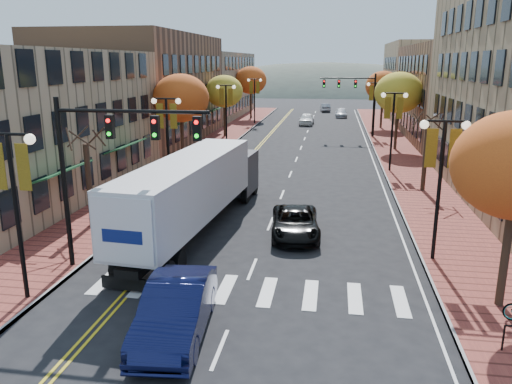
% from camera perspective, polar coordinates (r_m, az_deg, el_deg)
% --- Properties ---
extents(ground, '(200.00, 200.00, 0.00)m').
position_cam_1_polar(ground, '(17.29, -2.64, -14.03)').
color(ground, black).
rests_on(ground, ground).
extents(sidewalk_left, '(4.00, 85.00, 0.15)m').
position_cam_1_polar(sidewalk_left, '(49.55, -5.43, 5.11)').
color(sidewalk_left, brown).
rests_on(sidewalk_left, ground).
extents(sidewalk_right, '(4.00, 85.00, 0.15)m').
position_cam_1_polar(sidewalk_right, '(48.42, 15.76, 4.39)').
color(sidewalk_right, brown).
rests_on(sidewalk_right, ground).
extents(building_left_near, '(12.00, 22.00, 9.00)m').
position_cam_1_polar(building_left_near, '(34.54, -27.00, 6.81)').
color(building_left_near, '#9E8966').
rests_on(building_left_near, ground).
extents(building_left_mid, '(12.00, 24.00, 11.00)m').
position_cam_1_polar(building_left_mid, '(54.74, -12.97, 11.44)').
color(building_left_mid, brown).
rests_on(building_left_mid, ground).
extents(building_left_far, '(12.00, 26.00, 9.50)m').
position_cam_1_polar(building_left_far, '(78.54, -6.13, 12.07)').
color(building_left_far, '#9E8966').
rests_on(building_left_far, ground).
extents(building_right_mid, '(15.00, 24.00, 10.00)m').
position_cam_1_polar(building_right_mid, '(58.99, 24.38, 10.24)').
color(building_right_mid, brown).
rests_on(building_right_mid, ground).
extents(building_right_far, '(15.00, 20.00, 11.00)m').
position_cam_1_polar(building_right_far, '(80.38, 20.34, 11.85)').
color(building_right_far, '#9E8966').
rests_on(building_right_far, ground).
extents(tree_left_a, '(0.28, 0.28, 4.20)m').
position_cam_1_polar(tree_left_a, '(26.55, -18.53, 0.75)').
color(tree_left_a, '#382619').
rests_on(tree_left_a, sidewalk_left).
extents(tree_left_b, '(4.48, 4.48, 7.21)m').
position_cam_1_polar(tree_left_b, '(40.78, -8.58, 10.55)').
color(tree_left_b, '#382619').
rests_on(tree_left_b, sidewalk_left).
extents(tree_left_c, '(4.16, 4.16, 6.69)m').
position_cam_1_polar(tree_left_c, '(56.25, -3.66, 11.40)').
color(tree_left_c, '#382619').
rests_on(tree_left_c, sidewalk_left).
extents(tree_left_d, '(4.61, 4.61, 7.42)m').
position_cam_1_polar(tree_left_d, '(73.89, -0.60, 12.65)').
color(tree_left_d, '#382619').
rests_on(tree_left_d, sidewalk_left).
extents(tree_right_b, '(0.28, 0.28, 4.20)m').
position_cam_1_polar(tree_right_b, '(33.92, 18.76, 3.65)').
color(tree_right_b, '#382619').
rests_on(tree_right_b, sidewalk_right).
extents(tree_right_c, '(4.48, 4.48, 7.21)m').
position_cam_1_polar(tree_right_c, '(49.28, 16.00, 10.85)').
color(tree_right_c, '#382619').
rests_on(tree_right_c, sidewalk_right).
extents(tree_right_d, '(4.35, 4.35, 7.00)m').
position_cam_1_polar(tree_right_d, '(65.18, 14.33, 11.64)').
color(tree_right_d, '#382619').
rests_on(tree_right_d, sidewalk_right).
extents(lamp_left_a, '(1.96, 0.36, 6.05)m').
position_cam_1_polar(lamp_left_a, '(18.67, -26.00, 0.78)').
color(lamp_left_a, black).
rests_on(lamp_left_a, ground).
extents(lamp_left_b, '(1.96, 0.36, 6.05)m').
position_cam_1_polar(lamp_left_b, '(32.86, -10.12, 7.49)').
color(lamp_left_b, black).
rests_on(lamp_left_b, ground).
extents(lamp_left_c, '(1.96, 0.36, 6.05)m').
position_cam_1_polar(lamp_left_c, '(50.14, -3.44, 10.12)').
color(lamp_left_c, black).
rests_on(lamp_left_c, ground).
extents(lamp_left_d, '(1.96, 0.36, 6.05)m').
position_cam_1_polar(lamp_left_d, '(67.79, -0.17, 11.35)').
color(lamp_left_d, black).
rests_on(lamp_left_d, ground).
extents(lamp_right_a, '(1.96, 0.36, 6.05)m').
position_cam_1_polar(lamp_right_a, '(21.68, 20.44, 3.11)').
color(lamp_right_a, black).
rests_on(lamp_right_a, ground).
extents(lamp_right_b, '(1.96, 0.36, 6.05)m').
position_cam_1_polar(lamp_right_b, '(39.30, 15.40, 8.35)').
color(lamp_right_b, black).
rests_on(lamp_right_b, ground).
extents(lamp_right_c, '(1.96, 0.36, 6.05)m').
position_cam_1_polar(lamp_right_c, '(57.15, 13.46, 10.32)').
color(lamp_right_c, black).
rests_on(lamp_right_c, ground).
extents(traffic_mast_near, '(6.10, 0.35, 7.00)m').
position_cam_1_polar(traffic_mast_near, '(20.08, -16.62, 4.39)').
color(traffic_mast_near, black).
rests_on(traffic_mast_near, ground).
extents(traffic_mast_far, '(6.10, 0.34, 7.00)m').
position_cam_1_polar(traffic_mast_far, '(56.99, 11.44, 11.05)').
color(traffic_mast_far, black).
rests_on(traffic_mast_far, ground).
extents(semi_truck, '(3.78, 15.72, 3.89)m').
position_cam_1_polar(semi_truck, '(24.90, -6.71, 0.60)').
color(semi_truck, black).
rests_on(semi_truck, ground).
extents(navy_sedan, '(2.31, 5.43, 1.74)m').
position_cam_1_polar(navy_sedan, '(16.06, -9.14, -13.09)').
color(navy_sedan, '#0D1136').
rests_on(navy_sedan, ground).
extents(black_suv, '(2.73, 5.09, 1.36)m').
position_cam_1_polar(black_suv, '(24.45, 4.51, -3.51)').
color(black_suv, black).
rests_on(black_suv, ground).
extents(car_far_white, '(1.97, 4.63, 1.56)m').
position_cam_1_polar(car_far_white, '(67.93, 5.81, 8.31)').
color(car_far_white, white).
rests_on(car_far_white, ground).
extents(car_far_silver, '(1.77, 4.26, 1.23)m').
position_cam_1_polar(car_far_silver, '(77.89, 9.72, 8.87)').
color(car_far_silver, '#B5B6BE').
rests_on(car_far_silver, ground).
extents(car_far_oncoming, '(1.92, 4.26, 1.36)m').
position_cam_1_polar(car_far_oncoming, '(86.37, 7.92, 9.54)').
color(car_far_oncoming, '#9C9BA3').
rests_on(car_far_oncoming, ground).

